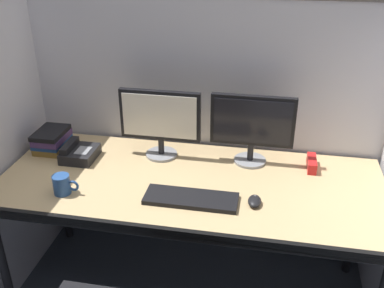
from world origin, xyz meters
TOP-DOWN VIEW (x-y plane):
  - cubicle_partition_rear at (0.00, 0.74)m, footprint 2.21×0.06m
  - desk at (0.00, 0.29)m, footprint 1.90×0.80m
  - monitor_left at (-0.20, 0.53)m, footprint 0.43×0.17m
  - monitor_right at (0.28, 0.55)m, footprint 0.43×0.17m
  - keyboard_main at (0.04, 0.13)m, footprint 0.43×0.15m
  - computer_mouse at (0.32, 0.16)m, footprint 0.06×0.10m
  - desk_phone at (-0.63, 0.41)m, footprint 0.17×0.19m
  - coffee_mug at (-0.57, 0.08)m, footprint 0.13×0.08m
  - red_stapler at (0.59, 0.54)m, footprint 0.04×0.15m
  - book_stack at (-0.82, 0.49)m, footprint 0.16×0.23m

SIDE VIEW (x-z plane):
  - desk at x=0.00m, z-range 0.32..1.06m
  - keyboard_main at x=0.04m, z-range 0.74..0.76m
  - computer_mouse at x=0.32m, z-range 0.74..0.77m
  - red_stapler at x=0.59m, z-range 0.74..0.80m
  - desk_phone at x=-0.63m, z-range 0.73..0.82m
  - coffee_mug at x=-0.57m, z-range 0.74..0.84m
  - cubicle_partition_rear at x=0.00m, z-range 0.00..1.58m
  - book_stack at x=-0.82m, z-range 0.74..0.86m
  - monitor_left at x=-0.20m, z-range 0.77..1.14m
  - monitor_right at x=0.28m, z-range 0.77..1.14m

